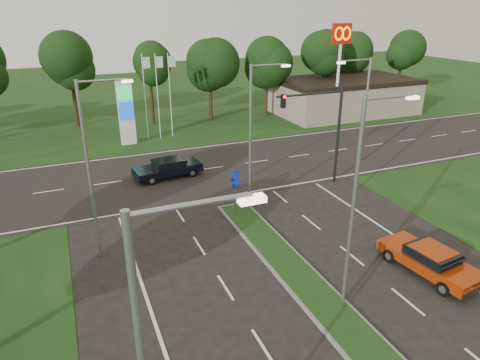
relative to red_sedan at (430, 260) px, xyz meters
name	(u,v)px	position (x,y,z in m)	size (l,w,h in m)	color
verge_far	(133,98)	(-6.00, 48.62, -0.72)	(160.00, 50.00, 0.02)	black
cross_road	(199,170)	(-6.00, 17.62, -0.72)	(160.00, 12.00, 0.02)	black
median_kerb	(356,338)	(-6.00, -2.38, -0.66)	(2.00, 26.00, 0.12)	slate
commercial_building	(344,96)	(16.00, 29.62, 1.28)	(16.00, 9.00, 4.00)	gray
streetlight_median_near	(358,196)	(-5.00, -0.38, 4.36)	(2.53, 0.22, 9.00)	gray
streetlight_median_far	(253,132)	(-5.00, 9.62, 4.36)	(2.53, 0.22, 9.00)	gray
streetlight_left_far	(92,163)	(-14.30, 7.62, 4.36)	(2.53, 0.22, 9.00)	gray
streetlight_right_far	(362,120)	(2.80, 9.62, 4.36)	(2.53, 0.22, 9.00)	gray
traffic_signal	(323,121)	(1.19, 11.61, 3.93)	(5.10, 0.42, 7.00)	black
median_signs	(235,184)	(-6.00, 10.02, 0.99)	(1.16, 1.76, 2.38)	gray
gas_pylon	(128,110)	(-9.79, 26.66, 2.48)	(5.80, 1.26, 8.00)	silver
mcdonalds_sign	(341,48)	(12.00, 25.59, 7.27)	(2.20, 0.47, 10.40)	silver
treeline_far	(152,59)	(-5.90, 33.55, 6.11)	(6.00, 6.00, 9.90)	black
red_sedan	(430,260)	(0.00, 0.00, 0.00)	(2.55, 5.06, 1.34)	#9C2D08
navy_sedan	(168,168)	(-8.60, 17.18, 0.01)	(5.14, 2.57, 1.36)	black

